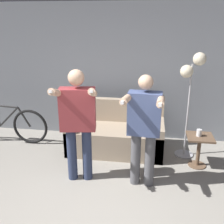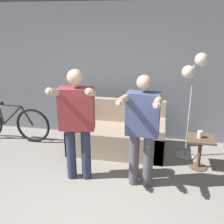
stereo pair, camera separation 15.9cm
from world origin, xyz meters
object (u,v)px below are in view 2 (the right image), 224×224
Objects in this scene: couch at (117,135)px; cat at (143,96)px; side_table at (200,147)px; person_right at (142,125)px; person_left at (77,118)px; floor_lamp at (193,79)px; cup at (200,134)px; bicycle at (9,123)px.

couch is 0.85m from cat.
couch reaches higher than side_table.
cat is (-0.10, 1.33, 0.03)m from person_right.
floor_lamp is at bearing 22.72° from person_left.
floor_lamp reaches higher than person_left.
floor_lamp is 3.40× the size of side_table.
cup is (1.77, 0.66, -0.39)m from person_left.
couch is 1.64m from floor_lamp.
person_right is 3.05× the size of side_table.
person_left is at bearing -30.69° from bicycle.
cup is (0.86, 0.66, -0.35)m from person_right.
couch is at bearing 179.28° from floor_lamp.
person_left is at bearing -121.64° from cat.
floor_lamp is (1.63, 1.01, 0.41)m from person_left.
person_right is 14.33× the size of cup.
side_table is at bearing -64.08° from floor_lamp.
person_right reaches higher than cup.
cat is at bearing 36.21° from couch.
person_right is 2.92m from bicycle.
person_left is 1.96m from floor_lamp.
couch is at bearing -0.56° from bicycle.
couch reaches higher than cup.
bicycle is at bearing 173.78° from cup.
cup is (0.95, -0.67, -0.38)m from cat.
cup reaches higher than side_table.
cup is (1.37, -0.36, 0.29)m from couch.
couch is 1.02× the size of person_left.
bicycle is (-2.57, -0.28, -0.60)m from cat.
couch is 3.19× the size of side_table.
side_table is at bearing -6.15° from bicycle.
person_right reaches higher than couch.
side_table is at bearing 2.99° from cup.
side_table is at bearing 40.49° from person_right.
bicycle is (-2.16, 0.02, 0.07)m from couch.
cat is (0.82, 1.33, -0.01)m from person_left.
person_right is (0.92, -0.00, -0.04)m from person_left.
couch is 1.31m from person_right.
person_left reaches higher than side_table.
side_table is (0.88, 0.66, -0.56)m from person_right.
cat is at bearing 158.40° from floor_lamp.
bicycle is at bearing 173.85° from side_table.
person_right is at bearing -63.27° from couch.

